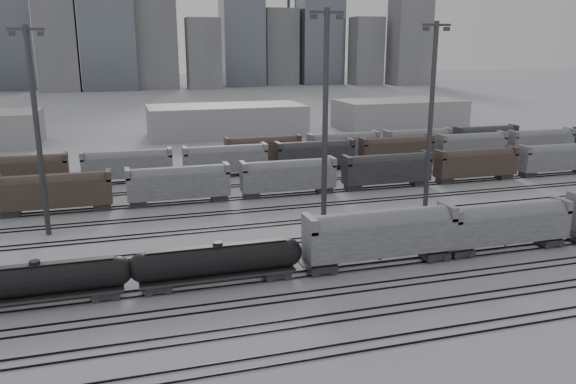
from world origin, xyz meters
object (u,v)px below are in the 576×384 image
object	(u,v)px
light_mast_c	(325,115)
hopper_car_b	(508,223)
tank_car_a	(37,281)
tank_car_b	(218,261)
hopper_car_a	(381,233)

from	to	relation	value
light_mast_c	hopper_car_b	bearing A→B (deg)	-42.12
tank_car_a	hopper_car_b	size ratio (longest dim) A/B	1.10
light_mast_c	tank_car_b	bearing A→B (deg)	-137.62
hopper_car_a	tank_car_b	bearing A→B (deg)	180.00
hopper_car_b	hopper_car_a	bearing A→B (deg)	180.00
tank_car_a	light_mast_c	size ratio (longest dim) A/B	0.61
tank_car_a	tank_car_b	distance (m)	16.36
hopper_car_b	tank_car_a	bearing A→B (deg)	180.00
tank_car_b	hopper_car_b	distance (m)	33.17
hopper_car_a	hopper_car_b	bearing A→B (deg)	0.00
hopper_car_a	tank_car_a	bearing A→B (deg)	180.00
hopper_car_a	hopper_car_b	xyz separation A→B (m)	(15.84, 0.00, -0.33)
tank_car_a	tank_car_b	world-z (taller)	tank_car_b
hopper_car_a	light_mast_c	distance (m)	18.54
tank_car_a	light_mast_c	world-z (taller)	light_mast_c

